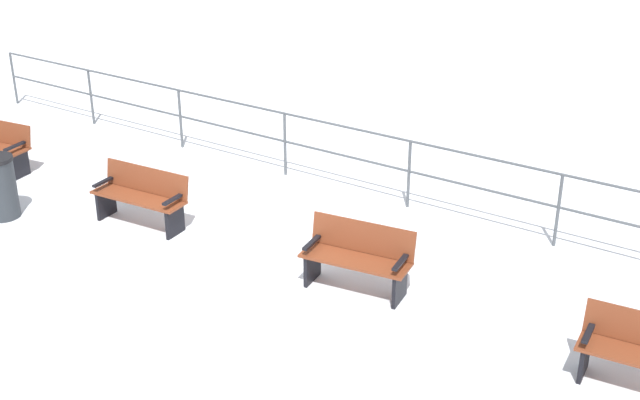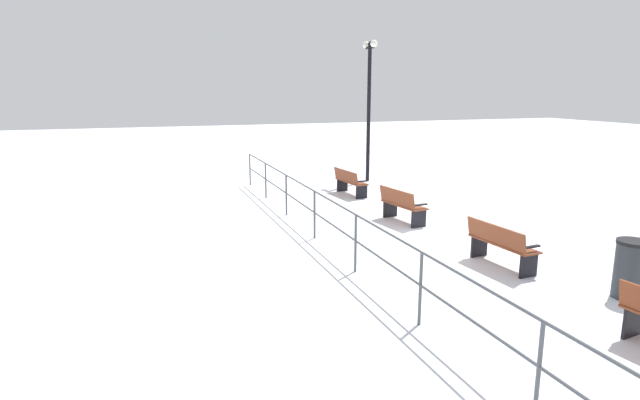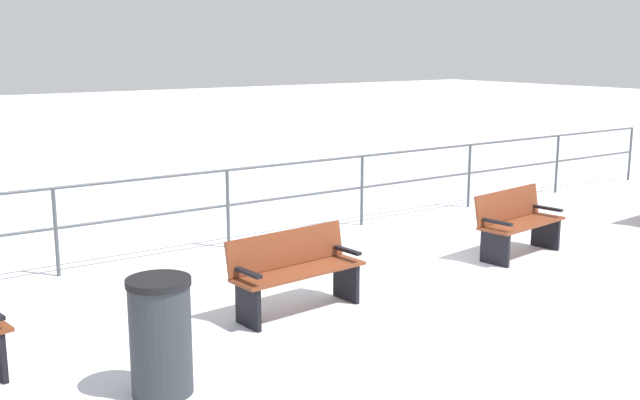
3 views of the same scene
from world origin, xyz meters
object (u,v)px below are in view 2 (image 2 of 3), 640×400
Objects in this scene: bench_fourth at (350,181)px; trash_bin at (631,269)px; lamppost_middle at (369,92)px; bench_second at (501,244)px; bench_third at (402,205)px.

bench_fourth is 9.66m from trash_bin.
bench_second is at bearing -99.29° from lamppost_middle.
bench_fourth is at bearing 85.80° from bench_second.
lamppost_middle is at bearing 65.66° from bench_third.
trash_bin reaches higher than bench_second.
lamppost_middle is (1.68, 2.27, 2.88)m from bench_fourth.
bench_second is 10.38m from lamppost_middle.
bench_second is at bearing -95.59° from bench_third.
bench_third is at bearing -106.29° from lamppost_middle.
bench_fourth is 0.31× the size of lamppost_middle.
trash_bin reaches higher than bench_third.
lamppost_middle reaches higher than bench_fourth.
bench_third is 1.51× the size of trash_bin.
trash_bin is at bearing -92.74° from lamppost_middle.
lamppost_middle is at bearing 75.99° from bench_second.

